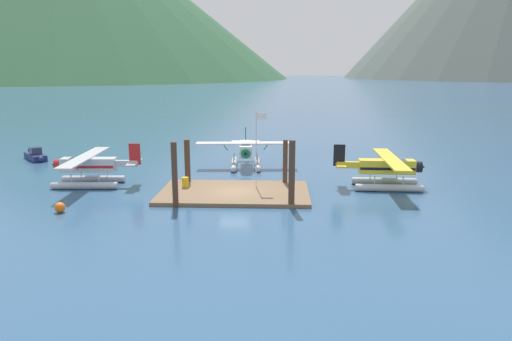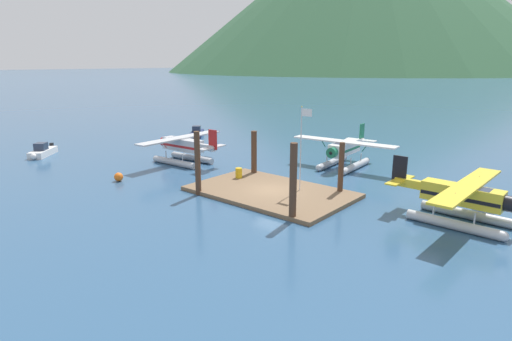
{
  "view_description": "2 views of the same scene",
  "coord_description": "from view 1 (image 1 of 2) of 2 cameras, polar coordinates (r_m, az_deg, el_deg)",
  "views": [
    {
      "loc": [
        3.59,
        -38.63,
        10.42
      ],
      "look_at": [
        1.79,
        0.65,
        1.93
      ],
      "focal_mm": 33.49,
      "sensor_mm": 36.0,
      "label": 1
    },
    {
      "loc": [
        19.56,
        -25.02,
        10.07
      ],
      "look_at": [
        -2.27,
        0.91,
        1.33
      ],
      "focal_mm": 29.58,
      "sensor_mm": 36.0,
      "label": 2
    }
  ],
  "objects": [
    {
      "name": "ground_plane",
      "position": [
        40.17,
        -2.6,
        -2.86
      ],
      "size": [
        1200.0,
        1200.0,
        0.0
      ],
      "primitive_type": "plane",
      "color": "#2D5175"
    },
    {
      "name": "dock_platform",
      "position": [
        40.13,
        -2.6,
        -2.65
      ],
      "size": [
        12.41,
        7.81,
        0.3
      ],
      "primitive_type": "cube",
      "color": "brown",
      "rests_on": "ground"
    },
    {
      "name": "piling_near_left",
      "position": [
        36.52,
        -9.69,
        -0.51
      ],
      "size": [
        0.44,
        0.44,
        5.0
      ],
      "primitive_type": "cylinder",
      "color": "#4C3323",
      "rests_on": "ground"
    },
    {
      "name": "piling_near_right",
      "position": [
        35.86,
        4.29,
        -0.47
      ],
      "size": [
        0.48,
        0.48,
        5.17
      ],
      "primitive_type": "cylinder",
      "color": "#4C3323",
      "rests_on": "ground"
    },
    {
      "name": "piling_far_left",
      "position": [
        43.55,
        -8.2,
        0.99
      ],
      "size": [
        0.51,
        0.51,
        4.11
      ],
      "primitive_type": "cylinder",
      "color": "#4C3323",
      "rests_on": "ground"
    },
    {
      "name": "piling_far_right",
      "position": [
        42.77,
        3.5,
        0.92
      ],
      "size": [
        0.42,
        0.42,
        4.15
      ],
      "primitive_type": "cylinder",
      "color": "#4C3323",
      "rests_on": "ground"
    },
    {
      "name": "flagpole",
      "position": [
        40.56,
        0.18,
        3.59
      ],
      "size": [
        0.95,
        0.1,
        6.57
      ],
      "color": "silver",
      "rests_on": "dock_platform"
    },
    {
      "name": "fuel_drum",
      "position": [
        41.6,
        -8.45,
        -1.4
      ],
      "size": [
        0.62,
        0.62,
        0.88
      ],
      "color": "gold",
      "rests_on": "dock_platform"
    },
    {
      "name": "mooring_buoy",
      "position": [
        37.92,
        -22.38,
        -4.1
      ],
      "size": [
        0.77,
        0.77,
        0.77
      ],
      "primitive_type": "sphere",
      "color": "orange",
      "rests_on": "ground"
    },
    {
      "name": "seaplane_silver_port_fwd",
      "position": [
        45.23,
        -19.35,
        0.22
      ],
      "size": [
        7.98,
        10.46,
        3.84
      ],
      "color": "#B7BABF",
      "rests_on": "ground"
    },
    {
      "name": "seaplane_yellow_stbd_fwd",
      "position": [
        43.41,
        15.35,
        -0.0
      ],
      "size": [
        7.98,
        10.44,
        3.84
      ],
      "color": "#B7BABF",
      "rests_on": "ground"
    },
    {
      "name": "seaplane_white_bow_centre",
      "position": [
        50.87,
        -1.24,
        2.18
      ],
      "size": [
        10.47,
        7.97,
        3.84
      ],
      "color": "#B7BABF",
      "rests_on": "ground"
    },
    {
      "name": "boat_navy_open_west",
      "position": [
        60.5,
        -24.82,
        1.61
      ],
      "size": [
        3.9,
        4.14,
        1.5
      ],
      "color": "navy",
      "rests_on": "ground"
    }
  ]
}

